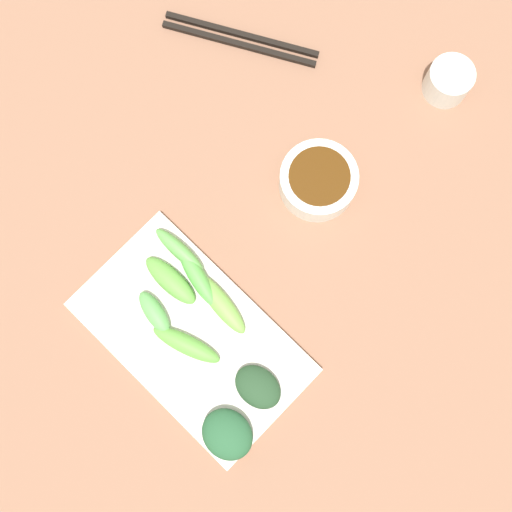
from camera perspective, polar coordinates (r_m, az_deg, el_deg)
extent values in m
cube|color=#93664D|center=(0.95, -0.85, -1.29)|extent=(2.10, 2.10, 0.02)
cylinder|color=white|center=(0.94, 5.18, 6.23)|extent=(0.11, 0.11, 0.04)
cylinder|color=#4D2A09|center=(0.93, 5.24, 6.42)|extent=(0.08, 0.08, 0.02)
cube|color=silver|center=(0.92, -5.30, -6.71)|extent=(0.18, 0.31, 0.01)
ellipsoid|color=#78B94B|center=(0.91, -2.95, -3.96)|extent=(0.04, 0.10, 0.02)
ellipsoid|color=#62A342|center=(0.92, -7.12, -2.02)|extent=(0.03, 0.09, 0.02)
ellipsoid|color=#264528|center=(0.90, 0.16, -10.83)|extent=(0.05, 0.07, 0.02)
ellipsoid|color=#61AE57|center=(0.92, -8.44, -4.66)|extent=(0.04, 0.07, 0.02)
ellipsoid|color=#62A841|center=(0.91, -5.81, -7.33)|extent=(0.05, 0.10, 0.02)
ellipsoid|color=#65B953|center=(0.92, -6.38, 0.48)|extent=(0.02, 0.09, 0.03)
ellipsoid|color=#5EBA4C|center=(0.91, -4.91, -1.69)|extent=(0.05, 0.09, 0.03)
ellipsoid|color=#285A35|center=(0.90, -2.40, -14.59)|extent=(0.06, 0.07, 0.03)
cube|color=black|center=(1.04, -1.17, 17.91)|extent=(0.12, 0.21, 0.01)
cube|color=black|center=(1.04, -1.42, 17.18)|extent=(0.12, 0.21, 0.01)
cylinder|color=white|center=(1.03, 15.69, 13.81)|extent=(0.06, 0.06, 0.05)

